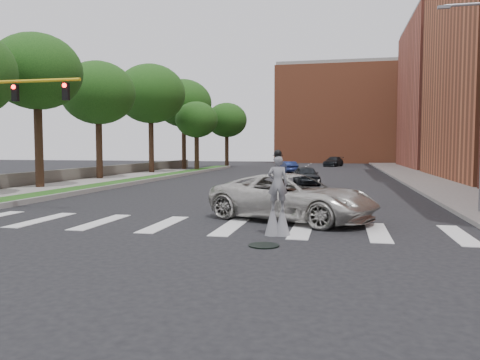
# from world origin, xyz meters

# --- Properties ---
(ground_plane) EXTENTS (160.00, 160.00, 0.00)m
(ground_plane) POSITION_xyz_m (0.00, 0.00, 0.00)
(ground_plane) COLOR black
(ground_plane) RESTS_ON ground
(grass_median) EXTENTS (2.00, 60.00, 0.25)m
(grass_median) POSITION_xyz_m (-11.50, 20.00, 0.12)
(grass_median) COLOR #1D4B15
(grass_median) RESTS_ON ground
(median_curb) EXTENTS (0.20, 60.00, 0.28)m
(median_curb) POSITION_xyz_m (-10.45, 20.00, 0.14)
(median_curb) COLOR gray
(median_curb) RESTS_ON ground
(sidewalk_left) EXTENTS (4.00, 60.00, 0.18)m
(sidewalk_left) POSITION_xyz_m (-14.50, 10.00, 0.09)
(sidewalk_left) COLOR gray
(sidewalk_left) RESTS_ON ground
(sidewalk_right) EXTENTS (5.00, 90.00, 0.18)m
(sidewalk_right) POSITION_xyz_m (12.50, 25.00, 0.09)
(sidewalk_right) COLOR gray
(sidewalk_right) RESTS_ON ground
(stone_wall) EXTENTS (0.50, 56.00, 1.10)m
(stone_wall) POSITION_xyz_m (-17.00, 22.00, 0.55)
(stone_wall) COLOR #514D46
(stone_wall) RESTS_ON ground
(manhole) EXTENTS (0.90, 0.90, 0.04)m
(manhole) POSITION_xyz_m (3.00, -2.00, 0.02)
(manhole) COLOR black
(manhole) RESTS_ON ground
(building_far) EXTENTS (16.00, 22.00, 20.00)m
(building_far) POSITION_xyz_m (22.00, 54.00, 10.00)
(building_far) COLOR #B95844
(building_far) RESTS_ON ground
(building_backdrop) EXTENTS (26.00, 14.00, 18.00)m
(building_backdrop) POSITION_xyz_m (6.00, 78.00, 9.00)
(building_backdrop) COLOR #AE5836
(building_backdrop) RESTS_ON ground
(traffic_signal) EXTENTS (5.30, 0.23, 6.20)m
(traffic_signal) POSITION_xyz_m (-9.78, 3.00, 4.15)
(traffic_signal) COLOR black
(traffic_signal) RESTS_ON ground
(stilt_performer) EXTENTS (0.84, 0.55, 2.81)m
(stilt_performer) POSITION_xyz_m (3.16, -0.24, 1.12)
(stilt_performer) COLOR black
(stilt_performer) RESTS_ON ground
(suv_crossing) EXTENTS (7.35, 5.50, 1.85)m
(suv_crossing) POSITION_xyz_m (3.34, 3.00, 0.93)
(suv_crossing) COLOR beige
(suv_crossing) RESTS_ON ground
(car_near) EXTENTS (2.67, 4.54, 1.45)m
(car_near) POSITION_xyz_m (2.55, 21.24, 0.73)
(car_near) COLOR black
(car_near) RESTS_ON ground
(car_mid) EXTENTS (2.65, 4.12, 1.28)m
(car_mid) POSITION_xyz_m (-0.71, 38.31, 0.64)
(car_mid) COLOR navy
(car_mid) RESTS_ON ground
(car_far) EXTENTS (3.39, 5.41, 1.46)m
(car_far) POSITION_xyz_m (4.08, 57.24, 0.73)
(car_far) COLOR black
(car_far) RESTS_ON ground
(tree_2) EXTENTS (6.04, 6.04, 10.58)m
(tree_2) POSITION_xyz_m (-15.04, 13.04, 7.96)
(tree_2) COLOR black
(tree_2) RESTS_ON ground
(tree_3) EXTENTS (6.44, 6.44, 10.37)m
(tree_3) POSITION_xyz_m (-15.59, 22.21, 7.59)
(tree_3) COLOR black
(tree_3) RESTS_ON ground
(tree_4) EXTENTS (7.51, 7.51, 11.88)m
(tree_4) POSITION_xyz_m (-15.10, 32.59, 8.66)
(tree_4) COLOR black
(tree_4) RESTS_ON ground
(tree_5) EXTENTS (7.35, 7.35, 11.78)m
(tree_5) POSITION_xyz_m (-15.09, 43.45, 8.62)
(tree_5) COLOR black
(tree_5) RESTS_ON ground
(tree_6) EXTENTS (5.08, 5.08, 8.37)m
(tree_6) POSITION_xyz_m (-11.84, 38.67, 6.16)
(tree_6) COLOR black
(tree_6) RESTS_ON ground
(tree_7) EXTENTS (5.87, 5.87, 9.34)m
(tree_7) POSITION_xyz_m (-11.11, 50.96, 6.81)
(tree_7) COLOR black
(tree_7) RESTS_ON ground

